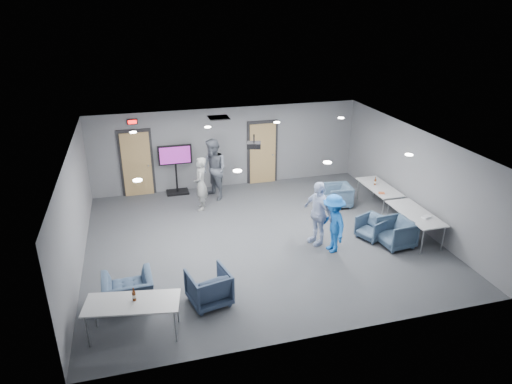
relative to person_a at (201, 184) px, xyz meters
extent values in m
plane|color=#373A3F|center=(1.21, -2.31, -0.82)|extent=(9.00, 9.00, 0.00)
plane|color=white|center=(1.21, -2.31, 1.88)|extent=(9.00, 9.00, 0.00)
cube|color=slate|center=(1.21, 1.69, 0.53)|extent=(9.00, 0.02, 2.70)
cube|color=slate|center=(1.21, -6.31, 0.53)|extent=(9.00, 0.02, 2.70)
cube|color=slate|center=(-3.29, -2.31, 0.53)|extent=(0.02, 8.00, 2.70)
cube|color=slate|center=(5.71, -2.31, 0.53)|extent=(0.02, 8.00, 2.70)
cube|color=black|center=(-1.79, 1.66, 0.26)|extent=(1.06, 0.06, 2.24)
cube|color=#9E7B4C|center=(-1.79, 1.62, 0.23)|extent=(0.90, 0.05, 2.10)
cylinder|color=gray|center=(-1.44, 1.57, 0.18)|extent=(0.04, 0.10, 0.04)
cube|color=black|center=(2.41, 1.66, 0.26)|extent=(1.06, 0.06, 2.24)
cube|color=#9E7B4C|center=(2.41, 1.62, 0.23)|extent=(0.90, 0.05, 2.10)
cylinder|color=gray|center=(2.76, 1.57, 0.18)|extent=(0.04, 0.10, 0.04)
cube|color=black|center=(-1.79, 1.63, 1.63)|extent=(0.32, 0.06, 0.16)
cube|color=#FF0C0C|center=(-1.79, 1.59, 1.63)|extent=(0.26, 0.02, 0.11)
cube|color=black|center=(0.71, 0.49, 1.86)|extent=(0.60, 0.60, 0.03)
cylinder|color=white|center=(-1.79, -4.11, 1.86)|extent=(0.18, 0.18, 0.02)
cylinder|color=white|center=(-1.79, -0.51, 1.86)|extent=(0.18, 0.18, 0.02)
cylinder|color=white|center=(0.21, -4.11, 1.86)|extent=(0.18, 0.18, 0.02)
cylinder|color=white|center=(0.21, -0.51, 1.86)|extent=(0.18, 0.18, 0.02)
cylinder|color=white|center=(2.21, -4.11, 1.86)|extent=(0.18, 0.18, 0.02)
cylinder|color=white|center=(2.21, -0.51, 1.86)|extent=(0.18, 0.18, 0.02)
cylinder|color=white|center=(4.21, -4.11, 1.86)|extent=(0.18, 0.18, 0.02)
cylinder|color=white|center=(4.21, -0.51, 1.86)|extent=(0.18, 0.18, 0.02)
imported|color=gray|center=(0.00, 0.00, 0.00)|extent=(0.51, 0.67, 1.65)
imported|color=slate|center=(0.53, 0.69, 0.15)|extent=(1.07, 1.17, 1.96)
imported|color=silver|center=(2.59, -2.89, 0.04)|extent=(0.72, 1.09, 1.72)
imported|color=#1B59B2|center=(2.80, -3.38, -0.05)|extent=(0.62, 1.02, 1.54)
imported|color=#3E546B|center=(4.11, -0.91, -0.48)|extent=(0.85, 0.83, 0.70)
imported|color=#3C5067|center=(4.11, -3.05, -0.51)|extent=(0.89, 0.88, 0.62)
imported|color=#384C61|center=(4.51, -3.59, -0.45)|extent=(0.89, 0.87, 0.75)
imported|color=#334158|center=(-0.59, -4.71, -0.44)|extent=(0.97, 0.99, 0.76)
imported|color=#3B4E66|center=(-2.22, -4.31, -0.49)|extent=(1.05, 0.93, 0.66)
cube|color=#A4A6A8|center=(5.21, -1.41, -0.11)|extent=(0.72, 1.73, 0.03)
cylinder|color=gray|center=(4.93, -0.63, -0.47)|extent=(0.04, 0.04, 0.70)
cylinder|color=gray|center=(4.93, -2.20, -0.47)|extent=(0.04, 0.04, 0.70)
cylinder|color=gray|center=(5.49, -0.63, -0.47)|extent=(0.04, 0.04, 0.70)
cylinder|color=gray|center=(5.49, -2.20, -0.47)|extent=(0.04, 0.04, 0.70)
cube|color=#A4A6A8|center=(5.21, -3.31, -0.11)|extent=(0.76, 1.83, 0.03)
cylinder|color=gray|center=(4.90, -2.48, -0.47)|extent=(0.04, 0.04, 0.70)
cylinder|color=gray|center=(4.90, -4.15, -0.47)|extent=(0.04, 0.04, 0.70)
cylinder|color=gray|center=(5.51, -2.48, -0.47)|extent=(0.04, 0.04, 0.70)
cylinder|color=gray|center=(5.51, -4.15, -0.47)|extent=(0.04, 0.04, 0.70)
cube|color=#A4A6A8|center=(-2.13, -5.31, -0.11)|extent=(1.86, 1.03, 0.03)
cylinder|color=gray|center=(-1.29, -5.17, -0.47)|extent=(0.04, 0.04, 0.70)
cylinder|color=gray|center=(-2.86, -4.89, -0.47)|extent=(0.04, 0.04, 0.70)
cylinder|color=gray|center=(-1.39, -5.73, -0.47)|extent=(0.04, 0.04, 0.70)
cylinder|color=gray|center=(-2.96, -5.45, -0.47)|extent=(0.04, 0.04, 0.70)
cylinder|color=#55260E|center=(-2.08, -5.26, 0.00)|extent=(0.07, 0.07, 0.19)
cylinder|color=#55260E|center=(-2.08, -5.26, 0.14)|extent=(0.03, 0.03, 0.08)
cylinder|color=beige|center=(-2.08, -5.26, 0.00)|extent=(0.07, 0.07, 0.06)
cylinder|color=#55260E|center=(5.14, -1.25, 0.00)|extent=(0.06, 0.06, 0.18)
cylinder|color=#55260E|center=(5.14, -1.25, 0.13)|extent=(0.02, 0.02, 0.08)
cylinder|color=beige|center=(5.14, -1.25, 0.00)|extent=(0.07, 0.07, 0.06)
cube|color=#B5522D|center=(4.99, -1.91, -0.07)|extent=(0.20, 0.17, 0.04)
cube|color=silver|center=(5.29, -3.65, -0.07)|extent=(0.25, 0.20, 0.05)
cube|color=black|center=(-0.58, 1.44, -0.79)|extent=(0.72, 0.51, 0.06)
cylinder|color=black|center=(-0.58, 1.44, -0.16)|extent=(0.06, 0.06, 1.23)
cube|color=black|center=(-0.58, 1.44, 0.51)|extent=(1.07, 0.07, 0.63)
cube|color=#741A75|center=(-0.58, 1.39, 0.51)|extent=(0.97, 0.01, 0.55)
cylinder|color=black|center=(1.24, -1.57, 1.76)|extent=(0.04, 0.04, 0.22)
cube|color=black|center=(1.24, -1.57, 1.58)|extent=(0.43, 0.40, 0.14)
cylinder|color=black|center=(1.24, -1.74, 1.58)|extent=(0.08, 0.06, 0.08)
camera|label=1|loc=(-1.74, -12.69, 5.12)|focal=32.00mm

